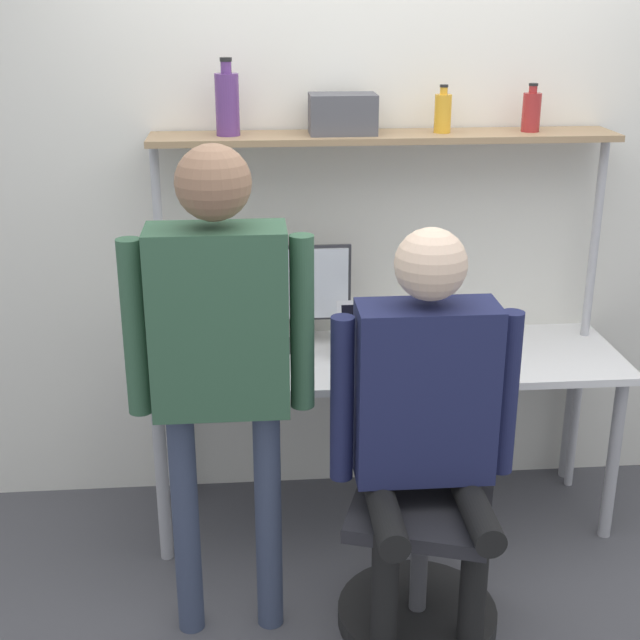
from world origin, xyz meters
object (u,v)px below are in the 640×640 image
(laptop, at_px, (377,347))
(bottle_red, at_px, (531,111))
(monitor, at_px, (269,291))
(bottle_purple, at_px, (227,103))
(cell_phone, at_px, (438,359))
(person_standing, at_px, (220,339))
(storage_box, at_px, (343,114))
(office_chair, at_px, (421,545))
(person_seated, at_px, (427,405))
(bottle_amber, at_px, (443,112))

(laptop, relative_size, bottle_red, 1.65)
(monitor, xyz_separation_m, bottle_purple, (-0.14, 0.03, 0.74))
(cell_phone, relative_size, person_standing, 0.09)
(person_standing, relative_size, storage_box, 6.67)
(office_chair, distance_m, person_seated, 0.56)
(laptop, xyz_separation_m, person_seated, (0.07, -0.65, 0.06))
(monitor, distance_m, bottle_amber, 0.97)
(cell_phone, relative_size, office_chair, 0.16)
(monitor, distance_m, cell_phone, 0.73)
(bottle_red, bearing_deg, storage_box, -180.00)
(office_chair, bearing_deg, bottle_red, 57.10)
(person_standing, distance_m, bottle_amber, 1.32)
(office_chair, height_order, storage_box, storage_box)
(person_standing, distance_m, bottle_red, 1.57)
(bottle_amber, bearing_deg, bottle_red, 0.00)
(bottle_purple, bearing_deg, bottle_red, 0.00)
(cell_phone, height_order, person_standing, person_standing)
(bottle_purple, height_order, storage_box, bottle_purple)
(laptop, height_order, person_seated, person_seated)
(bottle_red, height_order, bottle_purple, bottle_purple)
(laptop, bearing_deg, person_seated, -84.12)
(person_seated, xyz_separation_m, storage_box, (-0.18, 0.87, 0.81))
(bottle_amber, bearing_deg, person_standing, -136.09)
(office_chair, distance_m, storage_box, 1.61)
(laptop, height_order, person_standing, person_standing)
(cell_phone, xyz_separation_m, bottle_red, (0.37, 0.23, 0.93))
(bottle_purple, bearing_deg, person_standing, -92.46)
(bottle_red, bearing_deg, bottle_amber, 180.00)
(cell_phone, relative_size, bottle_red, 0.82)
(person_standing, bearing_deg, bottle_purple, 87.54)
(person_standing, height_order, bottle_purple, bottle_purple)
(bottle_amber, bearing_deg, office_chair, -102.84)
(cell_phone, xyz_separation_m, person_seated, (-0.18, -0.64, 0.12))
(bottle_red, height_order, bottle_amber, bottle_red)
(bottle_amber, relative_size, bottle_purple, 0.63)
(person_standing, relative_size, bottle_red, 9.24)
(office_chair, relative_size, bottle_red, 5.16)
(cell_phone, distance_m, bottle_red, 1.03)
(office_chair, height_order, bottle_amber, bottle_amber)
(person_standing, height_order, storage_box, storage_box)
(laptop, height_order, cell_phone, laptop)
(cell_phone, distance_m, office_chair, 0.76)
(bottle_amber, distance_m, storage_box, 0.39)
(bottle_amber, distance_m, bottle_purple, 0.82)
(laptop, distance_m, person_standing, 0.89)
(office_chair, xyz_separation_m, person_standing, (-0.67, 0.00, 0.79))
(monitor, xyz_separation_m, person_standing, (-0.18, -0.80, 0.12))
(bottle_red, relative_size, bottle_amber, 1.01)
(person_seated, height_order, bottle_purple, bottle_purple)
(person_seated, relative_size, bottle_red, 7.81)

